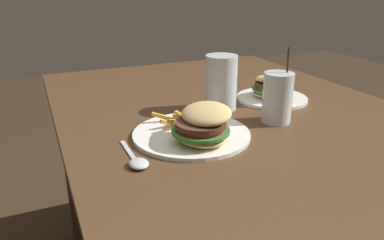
% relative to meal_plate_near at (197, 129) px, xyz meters
% --- Properties ---
extents(dining_table, '(1.64, 1.00, 0.76)m').
position_rel_meal_plate_near_xyz_m(dining_table, '(-0.03, 0.19, -0.14)').
color(dining_table, '#4C331E').
rests_on(dining_table, ground_plane).
extents(meal_plate_near, '(0.29, 0.29, 0.10)m').
position_rel_meal_plate_near_xyz_m(meal_plate_near, '(0.00, 0.00, 0.00)').
color(meal_plate_near, white).
rests_on(meal_plate_near, dining_table).
extents(beer_glass, '(0.09, 0.09, 0.16)m').
position_rel_meal_plate_near_xyz_m(beer_glass, '(-0.19, 0.16, 0.04)').
color(beer_glass, silver).
rests_on(beer_glass, dining_table).
extents(juice_glass, '(0.08, 0.08, 0.20)m').
position_rel_meal_plate_near_xyz_m(juice_glass, '(-0.03, 0.25, 0.03)').
color(juice_glass, silver).
rests_on(juice_glass, dining_table).
extents(spoon, '(0.17, 0.04, 0.01)m').
position_rel_meal_plate_near_xyz_m(spoon, '(0.07, -0.17, -0.02)').
color(spoon, silver).
rests_on(spoon, dining_table).
extents(meal_plate_far, '(0.23, 0.23, 0.10)m').
position_rel_meal_plate_near_xyz_m(meal_plate_far, '(-0.20, 0.35, 0.00)').
color(meal_plate_far, white).
rests_on(meal_plate_far, dining_table).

